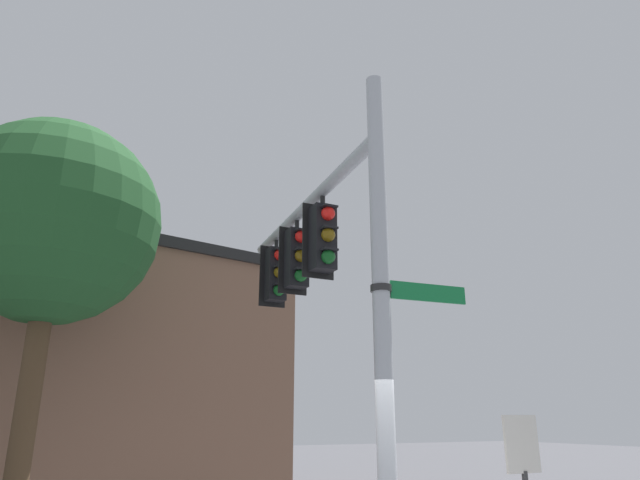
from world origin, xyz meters
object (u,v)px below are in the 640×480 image
object	(u,v)px
traffic_light_mid_inner	(297,258)
traffic_light_mid_outer	(276,274)
traffic_light_nearest_pole	(323,237)
street_name_sign	(409,291)
historical_marker	(524,471)

from	to	relation	value
traffic_light_mid_inner	traffic_light_mid_outer	bearing A→B (deg)	-94.63
traffic_light_mid_outer	traffic_light_mid_inner	bearing A→B (deg)	85.37
traffic_light_nearest_pole	street_name_sign	bearing A→B (deg)	97.04
traffic_light_nearest_pole	traffic_light_mid_outer	xyz separation A→B (m)	(-0.20, -2.48, 0.00)
traffic_light_mid_inner	historical_marker	distance (m)	4.81
traffic_light_nearest_pole	traffic_light_mid_outer	world-z (taller)	same
traffic_light_mid_inner	historical_marker	xyz separation A→B (m)	(-2.32, 2.52, -3.37)
traffic_light_nearest_pole	historical_marker	distance (m)	4.34
street_name_sign	historical_marker	xyz separation A→B (m)	(-2.18, -0.61, -2.16)
traffic_light_mid_inner	historical_marker	size ratio (longest dim) A/B	0.62
street_name_sign	traffic_light_mid_outer	bearing A→B (deg)	-89.57
traffic_light_mid_inner	traffic_light_mid_outer	size ratio (longest dim) A/B	1.00
traffic_light_mid_inner	historical_marker	world-z (taller)	traffic_light_mid_inner
traffic_light_mid_outer	traffic_light_nearest_pole	bearing A→B (deg)	85.37
traffic_light_nearest_pole	street_name_sign	xyz separation A→B (m)	(-0.23, 1.89, -1.21)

